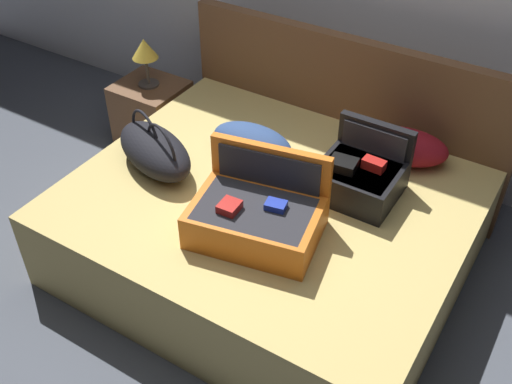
{
  "coord_description": "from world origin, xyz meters",
  "views": [
    {
      "loc": [
        1.23,
        -1.7,
        2.48
      ],
      "look_at": [
        0.0,
        0.27,
        0.58
      ],
      "focal_mm": 42.78,
      "sensor_mm": 36.0,
      "label": 1
    }
  ],
  "objects_px": {
    "hard_case_medium": "(360,175)",
    "duffel_bag": "(155,150)",
    "pillow_near_headboard": "(252,142)",
    "nightstand": "(153,115)",
    "bed": "(268,228)",
    "hard_case_large": "(257,215)",
    "table_lamp": "(145,51)",
    "pillow_center_head": "(404,146)"
  },
  "relations": [
    {
      "from": "bed",
      "to": "hard_case_large",
      "type": "xyz_separation_m",
      "value": [
        0.1,
        -0.28,
        0.36
      ]
    },
    {
      "from": "hard_case_medium",
      "to": "pillow_near_headboard",
      "type": "bearing_deg",
      "value": -179.21
    },
    {
      "from": "pillow_near_headboard",
      "to": "pillow_center_head",
      "type": "xyz_separation_m",
      "value": [
        0.73,
        0.4,
        0.01
      ]
    },
    {
      "from": "bed",
      "to": "table_lamp",
      "type": "relative_size",
      "value": 6.1
    },
    {
      "from": "nightstand",
      "to": "table_lamp",
      "type": "height_order",
      "value": "table_lamp"
    },
    {
      "from": "hard_case_large",
      "to": "pillow_center_head",
      "type": "height_order",
      "value": "hard_case_large"
    },
    {
      "from": "bed",
      "to": "pillow_near_headboard",
      "type": "relative_size",
      "value": 4.18
    },
    {
      "from": "hard_case_medium",
      "to": "pillow_near_headboard",
      "type": "height_order",
      "value": "hard_case_medium"
    },
    {
      "from": "duffel_bag",
      "to": "pillow_near_headboard",
      "type": "distance_m",
      "value": 0.53
    },
    {
      "from": "hard_case_medium",
      "to": "table_lamp",
      "type": "relative_size",
      "value": 1.23
    },
    {
      "from": "duffel_bag",
      "to": "pillow_near_headboard",
      "type": "bearing_deg",
      "value": 43.76
    },
    {
      "from": "hard_case_medium",
      "to": "duffel_bag",
      "type": "bearing_deg",
      "value": -159.91
    },
    {
      "from": "hard_case_medium",
      "to": "duffel_bag",
      "type": "height_order",
      "value": "hard_case_medium"
    },
    {
      "from": "bed",
      "to": "hard_case_large",
      "type": "bearing_deg",
      "value": -69.96
    },
    {
      "from": "hard_case_large",
      "to": "table_lamp",
      "type": "relative_size",
      "value": 2.02
    },
    {
      "from": "hard_case_medium",
      "to": "bed",
      "type": "bearing_deg",
      "value": -146.35
    },
    {
      "from": "duffel_bag",
      "to": "hard_case_medium",
      "type": "bearing_deg",
      "value": 20.32
    },
    {
      "from": "pillow_center_head",
      "to": "duffel_bag",
      "type": "bearing_deg",
      "value": -145.5
    },
    {
      "from": "bed",
      "to": "hard_case_medium",
      "type": "height_order",
      "value": "hard_case_medium"
    },
    {
      "from": "table_lamp",
      "to": "hard_case_large",
      "type": "bearing_deg",
      "value": -32.06
    },
    {
      "from": "hard_case_medium",
      "to": "pillow_center_head",
      "type": "relative_size",
      "value": 0.84
    },
    {
      "from": "bed",
      "to": "duffel_bag",
      "type": "distance_m",
      "value": 0.74
    },
    {
      "from": "pillow_near_headboard",
      "to": "nightstand",
      "type": "relative_size",
      "value": 1.04
    },
    {
      "from": "hard_case_large",
      "to": "table_lamp",
      "type": "height_order",
      "value": "hard_case_large"
    },
    {
      "from": "nightstand",
      "to": "pillow_near_headboard",
      "type": "bearing_deg",
      "value": -18.16
    },
    {
      "from": "bed",
      "to": "hard_case_medium",
      "type": "distance_m",
      "value": 0.58
    },
    {
      "from": "nightstand",
      "to": "hard_case_large",
      "type": "bearing_deg",
      "value": -32.06
    },
    {
      "from": "hard_case_large",
      "to": "hard_case_medium",
      "type": "height_order",
      "value": "hard_case_large"
    },
    {
      "from": "duffel_bag",
      "to": "nightstand",
      "type": "bearing_deg",
      "value": 132.29
    },
    {
      "from": "bed",
      "to": "hard_case_large",
      "type": "relative_size",
      "value": 3.02
    },
    {
      "from": "table_lamp",
      "to": "hard_case_medium",
      "type": "bearing_deg",
      "value": -11.04
    },
    {
      "from": "duffel_bag",
      "to": "table_lamp",
      "type": "relative_size",
      "value": 1.93
    },
    {
      "from": "pillow_near_headboard",
      "to": "bed",
      "type": "bearing_deg",
      "value": -43.93
    },
    {
      "from": "bed",
      "to": "nightstand",
      "type": "relative_size",
      "value": 4.33
    },
    {
      "from": "bed",
      "to": "nightstand",
      "type": "bearing_deg",
      "value": 155.53
    },
    {
      "from": "pillow_near_headboard",
      "to": "table_lamp",
      "type": "xyz_separation_m",
      "value": [
        -1.03,
        0.34,
        0.14
      ]
    },
    {
      "from": "hard_case_large",
      "to": "hard_case_medium",
      "type": "distance_m",
      "value": 0.61
    },
    {
      "from": "bed",
      "to": "nightstand",
      "type": "height_order",
      "value": "bed"
    },
    {
      "from": "duffel_bag",
      "to": "nightstand",
      "type": "distance_m",
      "value": 1.02
    },
    {
      "from": "nightstand",
      "to": "hard_case_medium",
      "type": "bearing_deg",
      "value": -11.04
    },
    {
      "from": "nightstand",
      "to": "pillow_center_head",
      "type": "bearing_deg",
      "value": 1.97
    },
    {
      "from": "hard_case_large",
      "to": "duffel_bag",
      "type": "height_order",
      "value": "hard_case_large"
    }
  ]
}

